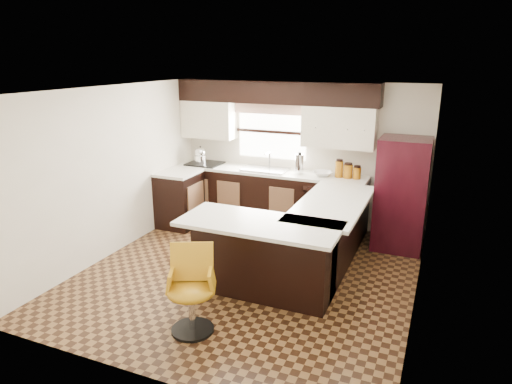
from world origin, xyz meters
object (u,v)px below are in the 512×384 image
at_px(peninsula_return, 264,258).
at_px(bar_chair, 191,292).
at_px(peninsula_long, 327,236).
at_px(refrigerator, 401,194).

xyz_separation_m(peninsula_return, bar_chair, (-0.38, -1.06, 0.01)).
bearing_deg(peninsula_long, bar_chair, -114.01).
bearing_deg(peninsula_return, peninsula_long, 61.70).
relative_size(refrigerator, bar_chair, 1.81).
distance_m(peninsula_return, refrigerator, 2.50).
bearing_deg(refrigerator, bar_chair, -118.93).
distance_m(peninsula_long, bar_chair, 2.23).
xyz_separation_m(peninsula_return, refrigerator, (1.35, 2.07, 0.38)).
xyz_separation_m(peninsula_long, refrigerator, (0.82, 1.09, 0.38)).
bearing_deg(peninsula_long, peninsula_return, -118.30).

